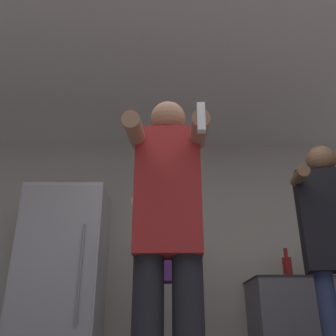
{
  "coord_description": "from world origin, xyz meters",
  "views": [
    {
      "loc": [
        -0.21,
        -1.02,
        0.56
      ],
      "look_at": [
        -0.18,
        0.78,
        1.34
      ],
      "focal_mm": 40.0,
      "sensor_mm": 36.0,
      "label": 1
    }
  ],
  "objects_px": {
    "bottle_green_wine": "(324,266)",
    "person_woman_foreground": "(168,242)",
    "refrigerator": "(60,287)",
    "bottle_red_label": "(287,267)",
    "person_man_side": "(336,242)",
    "person_spectator_back": "(166,258)"
  },
  "relations": [
    {
      "from": "refrigerator",
      "to": "person_man_side",
      "type": "bearing_deg",
      "value": -30.6
    },
    {
      "from": "bottle_green_wine",
      "to": "person_spectator_back",
      "type": "height_order",
      "value": "person_spectator_back"
    },
    {
      "from": "bottle_green_wine",
      "to": "person_woman_foreground",
      "type": "bearing_deg",
      "value": -129.22
    },
    {
      "from": "refrigerator",
      "to": "person_man_side",
      "type": "relative_size",
      "value": 1.04
    },
    {
      "from": "refrigerator",
      "to": "bottle_red_label",
      "type": "distance_m",
      "value": 2.15
    },
    {
      "from": "bottle_green_wine",
      "to": "person_spectator_back",
      "type": "relative_size",
      "value": 0.19
    },
    {
      "from": "person_man_side",
      "to": "bottle_red_label",
      "type": "bearing_deg",
      "value": 86.14
    },
    {
      "from": "refrigerator",
      "to": "person_woman_foreground",
      "type": "distance_m",
      "value": 2.05
    },
    {
      "from": "refrigerator",
      "to": "person_woman_foreground",
      "type": "bearing_deg",
      "value": -61.77
    },
    {
      "from": "bottle_green_wine",
      "to": "person_man_side",
      "type": "xyz_separation_m",
      "value": [
        -0.44,
        -1.29,
        -0.04
      ]
    },
    {
      "from": "refrigerator",
      "to": "bottle_green_wine",
      "type": "relative_size",
      "value": 5.49
    },
    {
      "from": "refrigerator",
      "to": "bottle_green_wine",
      "type": "distance_m",
      "value": 2.51
    },
    {
      "from": "person_man_side",
      "to": "person_spectator_back",
      "type": "height_order",
      "value": "person_spectator_back"
    },
    {
      "from": "bottle_red_label",
      "to": "person_woman_foreground",
      "type": "distance_m",
      "value": 2.22
    },
    {
      "from": "bottle_green_wine",
      "to": "person_spectator_back",
      "type": "xyz_separation_m",
      "value": [
        -1.53,
        -0.64,
        -0.03
      ]
    },
    {
      "from": "refrigerator",
      "to": "bottle_red_label",
      "type": "height_order",
      "value": "refrigerator"
    },
    {
      "from": "bottle_green_wine",
      "to": "person_woman_foreground",
      "type": "height_order",
      "value": "person_woman_foreground"
    },
    {
      "from": "refrigerator",
      "to": "person_woman_foreground",
      "type": "height_order",
      "value": "refrigerator"
    },
    {
      "from": "refrigerator",
      "to": "person_spectator_back",
      "type": "relative_size",
      "value": 1.03
    },
    {
      "from": "person_spectator_back",
      "to": "refrigerator",
      "type": "bearing_deg",
      "value": 149.87
    },
    {
      "from": "bottle_green_wine",
      "to": "person_spectator_back",
      "type": "bearing_deg",
      "value": -157.37
    },
    {
      "from": "person_woman_foreground",
      "to": "person_man_side",
      "type": "xyz_separation_m",
      "value": [
        1.09,
        0.58,
        0.13
      ]
    }
  ]
}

